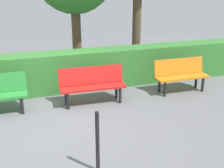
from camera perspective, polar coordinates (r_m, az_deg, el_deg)
ground_plane at (r=5.84m, az=-11.39°, el=-7.59°), size 16.78×16.78×0.00m
bench_orange at (r=7.34m, az=14.19°, el=2.10°), size 1.42×0.49×0.86m
bench_red at (r=6.43m, az=-4.18°, el=0.13°), size 1.56×0.53×0.86m
hedge_row at (r=7.39m, az=-5.17°, el=3.07°), size 12.78×0.66×1.03m
railing_post_mid at (r=4.08m, az=-3.06°, el=-12.17°), size 0.06×0.06×1.00m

